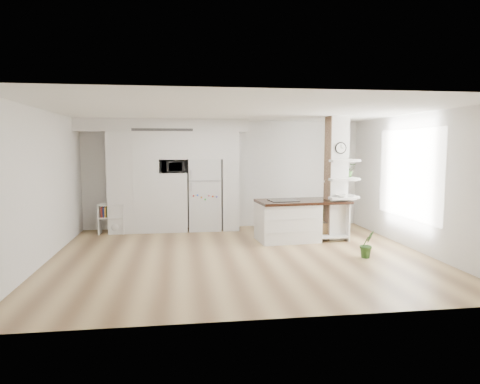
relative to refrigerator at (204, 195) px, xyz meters
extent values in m
cube|color=tan|center=(0.53, -2.68, -0.88)|extent=(7.00, 6.00, 0.01)
cube|color=white|center=(0.53, -2.68, 1.82)|extent=(7.00, 6.00, 0.04)
cube|color=silver|center=(0.53, 0.32, 0.47)|extent=(7.00, 0.04, 2.70)
cube|color=silver|center=(0.53, -5.68, 0.47)|extent=(7.00, 0.04, 2.70)
cube|color=silver|center=(-2.98, -2.68, 0.47)|extent=(0.04, 6.00, 2.70)
cube|color=silver|center=(4.03, -2.68, 0.47)|extent=(0.04, 6.00, 2.70)
cube|color=white|center=(-1.68, -0.01, 0.32)|extent=(1.20, 0.65, 2.40)
cube|color=white|center=(-0.75, -0.01, -0.17)|extent=(0.65, 0.65, 1.42)
cube|color=white|center=(-0.75, -0.01, 1.20)|extent=(0.65, 0.65, 0.65)
cube|color=white|center=(0.00, -0.01, 1.20)|extent=(0.85, 0.65, 0.65)
cube|color=white|center=(0.62, -0.01, 0.32)|extent=(0.40, 0.65, 2.40)
cube|color=silver|center=(-0.97, -0.03, 1.67)|extent=(4.00, 0.70, 0.30)
cube|color=#262626|center=(-0.97, -0.37, 1.56)|extent=(1.40, 0.04, 0.06)
cube|color=silver|center=(0.00, 0.00, 0.00)|extent=(0.78, 0.66, 1.75)
cube|color=#B2B2B7|center=(0.00, -0.34, 0.36)|extent=(0.78, 0.01, 0.03)
cube|color=silver|center=(2.82, -1.48, 0.47)|extent=(0.40, 0.40, 2.70)
cube|color=tan|center=(2.61, -1.48, 0.47)|extent=(0.02, 0.40, 2.70)
cube|color=tan|center=(2.82, -1.27, 0.47)|extent=(0.40, 0.02, 2.70)
cylinder|color=black|center=(2.82, -1.69, 1.14)|extent=(0.25, 0.03, 0.25)
cylinder|color=white|center=(2.82, -1.71, 1.14)|extent=(0.21, 0.01, 0.21)
plane|color=white|center=(4.00, -2.38, 0.62)|extent=(0.00, 2.40, 2.40)
cylinder|color=white|center=(2.23, -2.53, 1.24)|extent=(0.12, 0.12, 0.10)
cube|color=white|center=(1.72, -1.53, -0.46)|extent=(1.35, 0.94, 0.83)
cube|color=white|center=(2.65, -1.45, -0.77)|extent=(0.76, 0.89, 0.04)
cube|color=white|center=(2.98, -1.42, -0.46)|extent=(0.10, 0.84, 0.83)
cube|color=black|center=(2.06, -1.50, -0.02)|extent=(2.04, 1.10, 0.06)
cube|color=black|center=(1.62, -1.54, 0.02)|extent=(0.63, 0.54, 0.01)
cube|color=#99774A|center=(2.60, -1.45, -0.62)|extent=(0.42, 0.33, 0.25)
cylinder|color=white|center=(2.74, -1.34, 0.12)|extent=(0.12, 0.12, 0.22)
cube|color=white|center=(-2.48, -0.17, -0.52)|extent=(0.04, 0.35, 0.71)
cube|color=white|center=(-1.92, -0.19, -0.52)|extent=(0.04, 0.35, 0.71)
cube|color=white|center=(-2.20, -0.18, -0.18)|extent=(0.61, 0.36, 0.03)
cube|color=white|center=(-2.20, -0.18, -0.49)|extent=(0.58, 0.36, 0.03)
sphere|color=silver|center=(-2.12, -0.19, -0.70)|extent=(0.34, 0.34, 0.34)
imported|color=#346327|center=(2.82, -3.15, -0.62)|extent=(0.34, 0.30, 0.51)
imported|color=#346327|center=(2.87, -0.43, -0.63)|extent=(0.28, 0.28, 0.49)
imported|color=#2D2D2D|center=(-0.75, -0.06, 0.69)|extent=(0.54, 0.37, 0.30)
imported|color=#346327|center=(3.15, -1.38, 0.65)|extent=(0.27, 0.23, 0.30)
imported|color=white|center=(2.82, -1.78, 0.13)|extent=(0.22, 0.22, 0.05)
camera|label=1|loc=(-0.59, -10.49, 1.16)|focal=32.00mm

